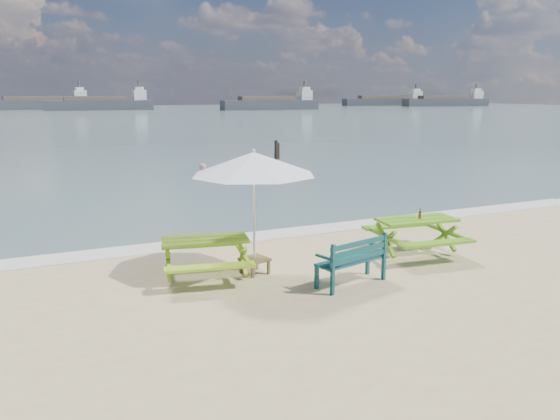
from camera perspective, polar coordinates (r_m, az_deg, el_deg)
name	(u,v)px	position (r m, az deg, el deg)	size (l,w,h in m)	color
sea	(66,117)	(93.01, -21.50, 9.07)	(300.00, 300.00, 0.00)	slate
foam_strip	(262,235)	(13.88, -1.86, -2.67)	(22.00, 0.90, 0.01)	silver
picnic_table_left	(206,259)	(10.78, -7.76, -5.08)	(1.97, 2.12, 0.79)	#87BB1C
picnic_table_right	(416,237)	(12.55, 14.01, -2.78)	(1.93, 2.11, 0.83)	#599A17
park_bench	(351,270)	(10.44, 7.41, -6.22)	(1.54, 0.82, 0.90)	#0F3F41
side_table	(255,265)	(10.99, -2.67, -5.80)	(0.61, 0.61, 0.32)	brown
patio_umbrella	(254,164)	(10.54, -2.78, 4.87)	(3.03, 3.03, 2.44)	silver
beer_bottle	(420,215)	(12.43, 14.40, -0.53)	(0.06, 0.06, 0.24)	#956015
swimmer	(202,184)	(24.53, -8.11, 2.73)	(0.76, 0.61, 1.82)	tan
mooring_pilings	(277,152)	(29.77, -0.32, 6.04)	(0.57, 0.77, 1.30)	black
cargo_ships	(279,103)	(140.69, -0.08, 11.11)	(131.28, 32.25, 4.40)	#383B42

